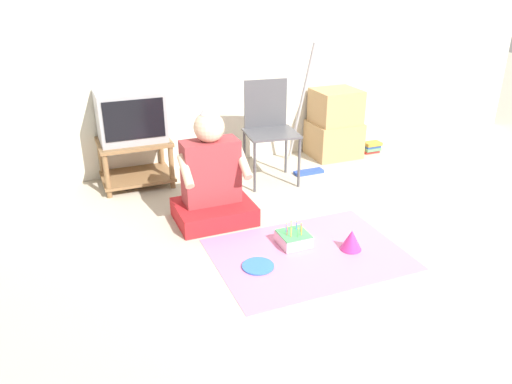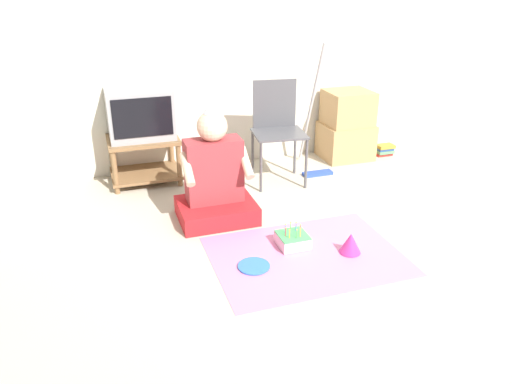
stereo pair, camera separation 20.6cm
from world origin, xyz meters
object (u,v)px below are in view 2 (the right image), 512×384
(dust_mop, at_px, (314,135))
(party_hat_blue, at_px, (350,243))
(paper_plate, at_px, (254,266))
(book_pile, at_px, (384,150))
(birthday_cake, at_px, (293,240))
(cardboard_box_stack, at_px, (347,126))
(tv, at_px, (140,113))
(folding_chair, at_px, (277,124))
(person_seated, at_px, (215,181))

(dust_mop, distance_m, party_hat_blue, 1.53)
(dust_mop, relative_size, paper_plate, 5.73)
(paper_plate, bearing_deg, book_pile, 39.44)
(paper_plate, bearing_deg, birthday_cake, 26.97)
(birthday_cake, bearing_deg, party_hat_blue, -31.48)
(cardboard_box_stack, xyz_separation_m, birthday_cake, (-1.17, -1.48, -0.27))
(tv, xyz_separation_m, folding_chair, (1.13, -0.33, -0.11))
(folding_chair, distance_m, book_pile, 1.38)
(book_pile, relative_size, paper_plate, 0.90)
(dust_mop, distance_m, book_pile, 0.94)
(tv, relative_size, person_seated, 0.60)
(cardboard_box_stack, xyz_separation_m, paper_plate, (-1.51, -1.66, -0.31))
(cardboard_box_stack, distance_m, person_seated, 1.81)
(folding_chair, height_order, birthday_cake, folding_chair)
(folding_chair, bearing_deg, person_seated, -140.68)
(folding_chair, xyz_separation_m, person_seated, (-0.71, -0.58, -0.21))
(dust_mop, height_order, party_hat_blue, dust_mop)
(birthday_cake, bearing_deg, dust_mop, 60.30)
(cardboard_box_stack, bearing_deg, birthday_cake, -128.35)
(tv, distance_m, person_seated, 1.05)
(folding_chair, relative_size, person_seated, 0.97)
(party_hat_blue, bearing_deg, dust_mop, 75.34)
(folding_chair, height_order, paper_plate, folding_chair)
(folding_chair, xyz_separation_m, book_pile, (1.28, 0.24, -0.46))
(paper_plate, bearing_deg, party_hat_blue, -2.75)
(folding_chair, xyz_separation_m, cardboard_box_stack, (0.86, 0.31, -0.19))
(book_pile, bearing_deg, cardboard_box_stack, 170.58)
(birthday_cake, bearing_deg, tv, 118.36)
(folding_chair, height_order, person_seated, person_seated)
(cardboard_box_stack, distance_m, birthday_cake, 1.91)
(dust_mop, bearing_deg, party_hat_blue, -104.66)
(tv, height_order, book_pile, tv)
(dust_mop, xyz_separation_m, party_hat_blue, (-0.38, -1.46, -0.27))
(dust_mop, height_order, birthday_cake, dust_mop)
(person_seated, height_order, party_hat_blue, person_seated)
(folding_chair, relative_size, dust_mop, 0.74)
(book_pile, xyz_separation_m, party_hat_blue, (-1.26, -1.62, 0.02))
(cardboard_box_stack, relative_size, dust_mop, 0.57)
(dust_mop, xyz_separation_m, book_pile, (0.88, 0.16, -0.29))
(book_pile, height_order, party_hat_blue, party_hat_blue)
(person_seated, height_order, paper_plate, person_seated)
(tv, xyz_separation_m, cardboard_box_stack, (1.99, -0.02, -0.30))
(person_seated, bearing_deg, folding_chair, 39.32)
(cardboard_box_stack, relative_size, person_seated, 0.75)
(book_pile, relative_size, party_hat_blue, 1.28)
(birthday_cake, bearing_deg, person_seated, 123.70)
(folding_chair, xyz_separation_m, dust_mop, (0.40, 0.08, -0.17))
(book_pile, xyz_separation_m, person_seated, (-1.99, -0.82, 0.25))
(paper_plate, bearing_deg, folding_chair, 64.06)
(tv, relative_size, cardboard_box_stack, 0.81)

